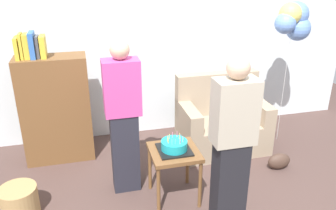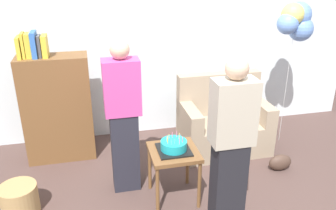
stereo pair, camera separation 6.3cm
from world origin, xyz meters
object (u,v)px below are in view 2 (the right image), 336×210
couch (223,123)px  balloon_bunch (296,20)px  birthday_cake (174,146)px  handbag (280,162)px  side_table (174,158)px  wicker_basket (19,200)px  person_holding_cake (231,147)px  bookshelf (57,106)px  person_blowing_candles (123,118)px

couch → balloon_bunch: size_ratio=0.60×
birthday_cake → handbag: (1.35, 0.22, -0.51)m
side_table → wicker_basket: side_table is taller
wicker_basket → balloon_bunch: bearing=13.7°
person_holding_cake → handbag: bearing=-133.6°
bookshelf → balloon_bunch: (2.92, -0.22, 0.95)m
person_blowing_candles → side_table: bearing=-38.7°
person_holding_cake → balloon_bunch: size_ratio=0.88×
bookshelf → side_table: bookshelf is taller
handbag → side_table: bearing=-170.8°
person_holding_cake → handbag: (0.98, 0.73, -0.73)m
handbag → person_blowing_candles: bearing=177.3°
couch → bookshelf: 2.09m
person_blowing_candles → wicker_basket: (-1.07, -0.19, -0.68)m
birthday_cake → wicker_basket: (-1.52, 0.11, -0.46)m
birthday_cake → balloon_bunch: (1.75, 0.91, 1.01)m
person_blowing_candles → handbag: person_blowing_candles is taller
couch → person_holding_cake: 1.58m
person_holding_cake → couch: bearing=-100.0°
person_blowing_candles → wicker_basket: 1.28m
balloon_bunch → person_holding_cake: bearing=-134.1°
bookshelf → balloon_bunch: 3.07m
side_table → birthday_cake: bearing=-7.9°
couch → person_holding_cake: bearing=-109.8°
side_table → couch: bearing=45.7°
person_holding_cake → balloon_bunch: bearing=-124.3°
couch → person_blowing_candles: bearing=-155.8°
bookshelf → side_table: 1.64m
side_table → balloon_bunch: 2.28m
birthday_cake → person_holding_cake: (0.37, -0.51, 0.22)m
side_table → balloon_bunch: size_ratio=0.31×
couch → handbag: size_ratio=3.93×
birthday_cake → person_holding_cake: size_ratio=0.20×
bookshelf → person_blowing_candles: 1.10m
couch → side_table: couch is taller
person_holding_cake → side_table: bearing=-44.0°
wicker_basket → balloon_bunch: 3.68m
couch → birthday_cake: (-0.88, -0.90, 0.27)m
handbag → balloon_bunch: bearing=60.1°
bookshelf → person_holding_cake: (1.54, -1.64, 0.15)m
bookshelf → balloon_bunch: size_ratio=0.86×
person_holding_cake → person_blowing_candles: bearing=-34.8°
bookshelf → wicker_basket: 1.20m
couch → person_blowing_candles: (-1.33, -0.60, 0.49)m
bookshelf → wicker_basket: (-0.36, -1.02, -0.53)m
couch → birthday_cake: couch is taller
side_table → person_holding_cake: person_holding_cake is taller
side_table → person_blowing_candles: size_ratio=0.35×
side_table → person_holding_cake: (0.37, -0.51, 0.35)m
person_blowing_candles → balloon_bunch: balloon_bunch is taller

